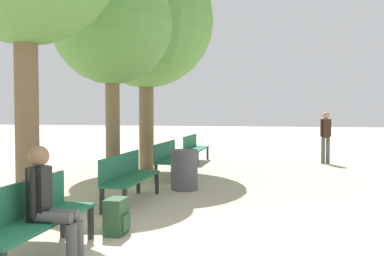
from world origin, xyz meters
TOP-DOWN VIEW (x-y plane):
  - bench_row_0 at (-1.86, 0.64)m, footprint 0.47×1.86m
  - bench_row_1 at (-1.86, 3.63)m, footprint 0.47×1.86m
  - bench_row_2 at (-1.86, 6.63)m, footprint 0.47×1.86m
  - bench_row_3 at (-1.86, 9.62)m, footprint 0.47×1.86m
  - tree_row_1 at (-2.87, 5.45)m, footprint 2.66×2.66m
  - tree_row_2 at (-2.87, 7.90)m, footprint 3.74×3.74m
  - person_seated at (-1.63, 0.62)m, footprint 0.58×0.33m
  - backpack at (-1.33, 1.78)m, footprint 0.27×0.35m
  - pedestrian_near at (2.15, 10.14)m, footprint 0.32×0.25m
  - trash_bin at (-1.16, 5.09)m, footprint 0.56×0.56m

SIDE VIEW (x-z plane):
  - backpack at x=-1.33m, z-range 0.00..0.48m
  - trash_bin at x=-1.16m, z-range 0.00..0.83m
  - bench_row_0 at x=-1.86m, z-range 0.08..0.94m
  - bench_row_1 at x=-1.86m, z-range 0.08..0.94m
  - bench_row_2 at x=-1.86m, z-range 0.08..0.94m
  - bench_row_3 at x=-1.86m, z-range 0.08..0.94m
  - person_seated at x=-1.63m, z-range 0.04..1.31m
  - pedestrian_near at x=2.15m, z-range 0.12..1.71m
  - tree_row_1 at x=-2.87m, z-range 1.07..5.94m
  - tree_row_2 at x=-2.87m, z-range 1.11..7.10m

